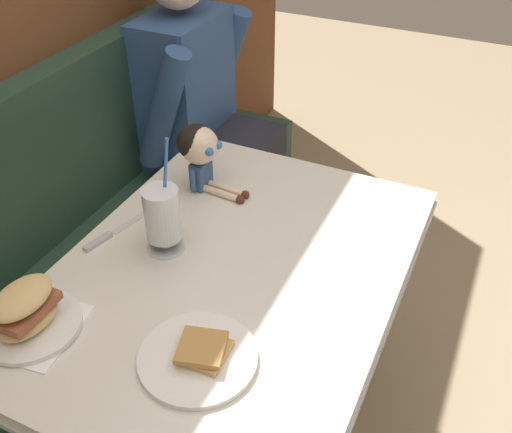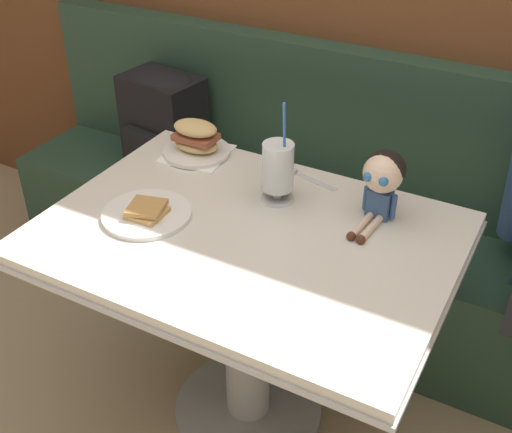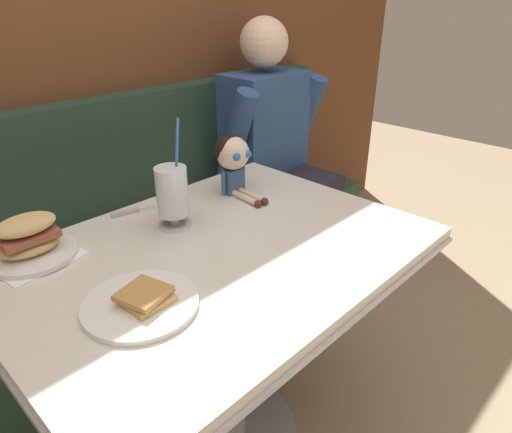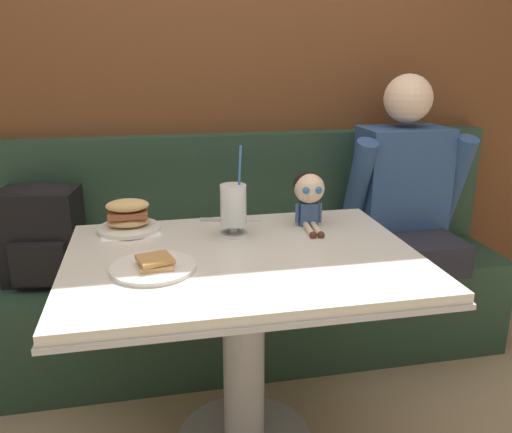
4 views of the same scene
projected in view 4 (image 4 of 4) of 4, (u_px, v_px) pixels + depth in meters
name	position (u px, v px, depth m)	size (l,w,h in m)	color
wood_panel_wall	(208.00, 87.00, 2.33)	(4.40, 0.08, 2.40)	brown
booth_bench	(219.00, 289.00, 2.36)	(2.60, 0.48, 1.00)	#233D2D
diner_table	(243.00, 310.00, 1.71)	(1.11, 0.81, 0.74)	silver
toast_plate	(154.00, 266.00, 1.53)	(0.25, 0.25, 0.04)	white
milkshake_glass	(234.00, 208.00, 1.79)	(0.10, 0.10, 0.32)	silver
sandwich_plate	(128.00, 218.00, 1.85)	(0.22, 0.22, 0.12)	white
butter_knife	(220.00, 220.00, 1.97)	(0.23, 0.07, 0.01)	silver
seated_doll	(309.00, 191.00, 1.89)	(0.12, 0.22, 0.20)	#385689
backpack	(42.00, 232.00, 2.10)	(0.33, 0.28, 0.41)	black
diner_patron	(404.00, 193.00, 2.35)	(0.55, 0.48, 0.81)	#2D4C7F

